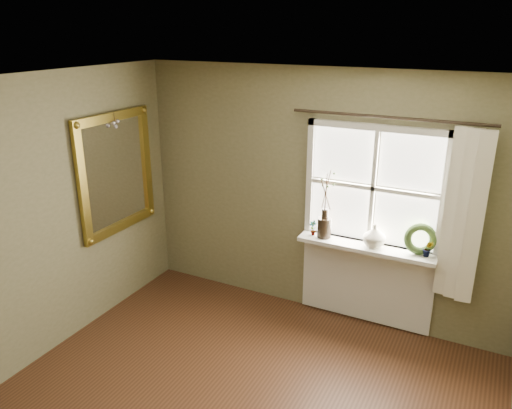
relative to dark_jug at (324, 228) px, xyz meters
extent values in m
plane|color=silver|center=(-0.11, -2.12, 1.58)|extent=(4.50, 4.50, 0.00)
cube|color=#6B6746|center=(-0.11, 0.18, 0.28)|extent=(4.00, 0.10, 2.60)
cube|color=silver|center=(0.44, 0.10, -0.13)|extent=(1.36, 0.06, 0.06)
cube|color=silver|center=(0.44, 0.10, 1.05)|extent=(1.36, 0.06, 0.06)
cube|color=silver|center=(-0.21, 0.10, 0.46)|extent=(0.06, 0.06, 1.24)
cube|color=silver|center=(1.09, 0.10, 0.46)|extent=(0.06, 0.06, 1.24)
cube|color=silver|center=(0.44, 0.10, 0.46)|extent=(1.24, 0.05, 0.04)
cube|color=silver|center=(0.44, 0.10, 0.46)|extent=(0.04, 0.05, 1.12)
cube|color=white|center=(0.11, 0.12, 0.75)|extent=(0.59, 0.01, 0.53)
cube|color=white|center=(0.76, 0.12, 0.75)|extent=(0.59, 0.01, 0.53)
cube|color=white|center=(0.11, 0.12, 0.16)|extent=(0.59, 0.01, 0.53)
cube|color=white|center=(0.76, 0.12, 0.16)|extent=(0.59, 0.01, 0.53)
cube|color=silver|center=(0.44, 0.00, -0.12)|extent=(1.36, 0.26, 0.04)
cube|color=silver|center=(0.44, 0.11, -0.56)|extent=(1.36, 0.04, 0.88)
cylinder|color=black|center=(0.00, 0.00, 0.00)|extent=(0.18, 0.18, 0.21)
imported|color=beige|center=(0.51, 0.00, 0.01)|extent=(0.24, 0.24, 0.23)
torus|color=#334B21|center=(0.93, 0.04, 0.01)|extent=(0.33, 0.23, 0.31)
imported|color=#334B21|center=(-0.12, 0.00, -0.02)|extent=(0.09, 0.08, 0.16)
imported|color=#334B21|center=(1.02, 0.00, -0.02)|extent=(0.09, 0.08, 0.17)
cube|color=beige|center=(1.28, 0.01, 0.34)|extent=(0.36, 0.12, 1.59)
cylinder|color=black|center=(0.54, 0.05, 1.16)|extent=(1.84, 0.03, 0.03)
cube|color=white|center=(-2.08, -0.68, 0.48)|extent=(0.02, 0.88, 1.08)
cube|color=olive|center=(-2.07, -0.68, 1.07)|extent=(0.05, 1.06, 0.09)
cube|color=olive|center=(-2.07, -0.68, -0.11)|extent=(0.05, 1.06, 0.09)
cube|color=olive|center=(-2.07, -1.17, 0.48)|extent=(0.05, 0.09, 1.08)
cube|color=olive|center=(-2.07, -0.19, 0.48)|extent=(0.05, 0.09, 1.08)
sphere|color=silver|center=(-2.02, -0.71, 1.01)|extent=(0.04, 0.04, 0.04)
sphere|color=silver|center=(-2.02, -0.68, 0.97)|extent=(0.04, 0.04, 0.04)
sphere|color=silver|center=(-2.02, -0.65, 1.02)|extent=(0.04, 0.04, 0.04)
camera|label=1|loc=(1.50, -4.49, 1.94)|focal=35.00mm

